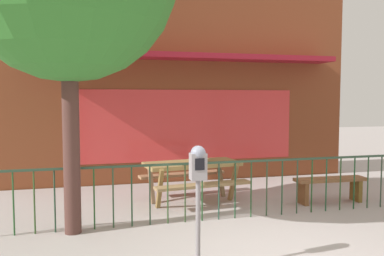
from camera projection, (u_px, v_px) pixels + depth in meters
The scene contains 5 objects.
pub_storefront at pixel (182, 68), 9.59m from camera, with size 8.45×1.23×5.51m.
patio_fence_front at pixel (227, 179), 6.51m from camera, with size 7.12×0.04×0.97m.
picnic_table_left at pixel (192, 171), 7.60m from camera, with size 1.96×1.59×0.79m.
patio_bench at pixel (330, 184), 7.56m from camera, with size 1.41×0.36×0.48m.
parking_meter_near at pixel (198, 175), 4.45m from camera, with size 0.18×0.17×1.46m.
Camera 1 is at (-2.13, -4.29, 1.99)m, focal length 37.05 mm.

